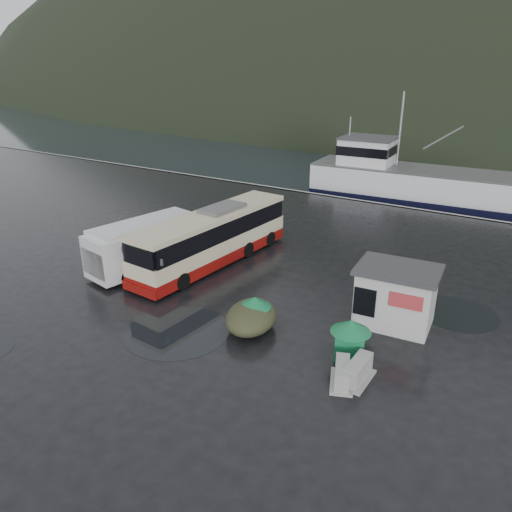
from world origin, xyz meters
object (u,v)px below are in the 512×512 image
Objects in this scene: white_van at (147,268)px; waste_bin_right at (349,356)px; waste_bin_left at (255,327)px; ticket_kiosk at (392,323)px; fishing_trawler at (425,189)px; dome_tent at (251,329)px; jersey_barrier_a at (357,380)px; jersey_barrier_b at (341,383)px; coach_bus at (214,262)px.

white_van is 12.72m from waste_bin_right.
waste_bin_right is (4.24, 0.04, 0.00)m from waste_bin_left.
ticket_kiosk is (0.65, 3.35, 0.00)m from waste_bin_right.
ticket_kiosk is at bearing -82.37° from fishing_trawler.
white_van reaches higher than dome_tent.
dome_tent is at bearing -176.84° from waste_bin_right.
ticket_kiosk is 4.65m from jersey_barrier_a.
waste_bin_left is at bearing 160.09° from jersey_barrier_b.
jersey_barrier_b is at bearing -17.55° from dome_tent.
fishing_trawler reaches higher than waste_bin_right.
jersey_barrier_a is at bearing -11.65° from dome_tent.
coach_bus is 7.56m from dome_tent.
jersey_barrier_b is (4.66, -1.69, 0.00)m from waste_bin_left.
white_van is at bearing 162.94° from jersey_barrier_b.
coach_bus reaches higher than waste_bin_right.
jersey_barrier_b is (-0.42, -0.43, 0.00)m from jersey_barrier_a.
waste_bin_left is 0.06× the size of fishing_trawler.
dome_tent is at bearing -148.86° from ticket_kiosk.
fishing_trawler reaches higher than waste_bin_left.
dome_tent is 27.74m from fishing_trawler.
jersey_barrier_a is at bearing -56.90° from waste_bin_right.
jersey_barrier_b is at bearing -6.19° from white_van.
waste_bin_left is at bearing -93.79° from fishing_trawler.
waste_bin_right is 0.47× the size of ticket_kiosk.
white_van is 4.08× the size of jersey_barrier_b.
waste_bin_right is 0.94× the size of jersey_barrier_a.
coach_bus is 0.47× the size of fishing_trawler.
waste_bin_right is (9.94, -4.78, 0.00)m from coach_bus.
fishing_trawler is at bearing 82.49° from white_van.
waste_bin_right is at bearing 123.10° from jersey_barrier_a.
waste_bin_left is at bearing -179.50° from waste_bin_right.
coach_bus is 12.24m from jersey_barrier_b.
fishing_trawler is (5.82, 22.72, 0.00)m from coach_bus.
dome_tent is (8.23, -2.48, 0.00)m from white_van.
dome_tent is (-0.05, -0.20, 0.00)m from waste_bin_left.
coach_bus reaches higher than ticket_kiosk.
fishing_trawler is (0.17, 27.74, 0.00)m from dome_tent.
jersey_barrier_a is at bearing -25.16° from coach_bus.
fishing_trawler is at bearing 79.87° from coach_bus.
jersey_barrier_a is (0.84, -1.29, 0.00)m from waste_bin_right.
waste_bin_right is 1.00× the size of jersey_barrier_b.
coach_bus is 7.47m from waste_bin_left.
jersey_barrier_b is (10.37, -6.51, 0.00)m from coach_bus.
white_van is at bearing 164.58° from waste_bin_left.
ticket_kiosk reaches higher than waste_bin_left.
dome_tent reaches higher than jersey_barrier_b.
white_van is 8.60m from dome_tent.
white_van is (-2.58, -2.54, 0.00)m from coach_bus.
dome_tent is at bearing -93.89° from fishing_trawler.
waste_bin_right is 0.07× the size of fishing_trawler.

